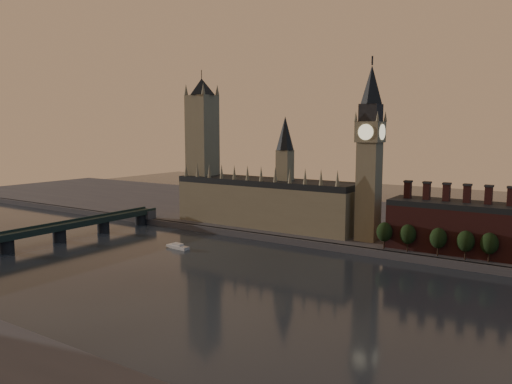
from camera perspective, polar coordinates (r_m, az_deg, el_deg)
ground at (r=216.29m, az=-0.73°, el=-11.56°), size 900.00×900.00×0.00m
north_bank at (r=372.16m, az=14.90°, el=-3.52°), size 900.00×182.00×4.00m
palace_of_westminster at (r=339.66m, az=1.18°, el=-0.93°), size 130.00×30.30×74.00m
victoria_tower at (r=369.20m, az=-6.14°, el=5.51°), size 24.00×24.00×108.00m
big_ben at (r=298.78m, az=12.87°, el=4.56°), size 15.00×15.00×107.00m
chimney_block at (r=286.24m, az=25.90°, el=-3.96°), size 110.00×25.00×37.00m
embankment_tree_0 at (r=283.83m, az=14.46°, el=-4.44°), size 8.60×8.60×14.88m
embankment_tree_1 at (r=281.02m, az=16.97°, el=-4.64°), size 8.60×8.60×14.88m
embankment_tree_2 at (r=276.31m, az=20.12°, el=-4.97°), size 8.60×8.60×14.88m
embankment_tree_3 at (r=273.86m, az=22.84°, el=-5.20°), size 8.60×8.60×14.88m
embankment_tree_4 at (r=273.11m, az=25.12°, el=-5.35°), size 8.60×8.60×14.88m
westminster_bridge at (r=323.51m, az=-24.45°, el=-4.54°), size 14.00×200.00×11.55m
river_boat at (r=297.85m, az=-8.94°, el=-6.18°), size 15.70×5.58×3.08m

